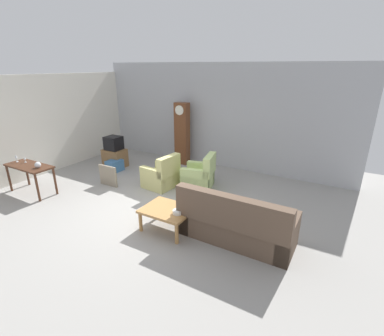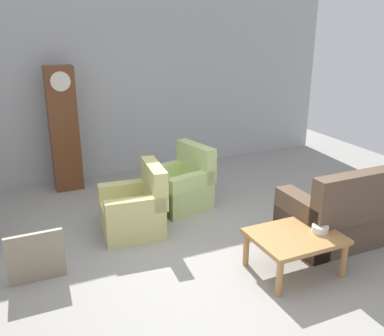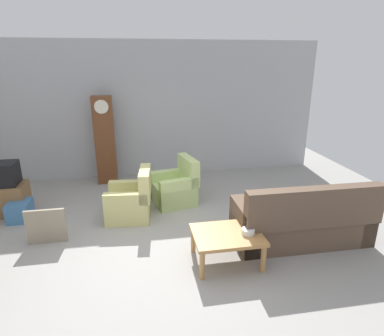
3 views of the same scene
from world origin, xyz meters
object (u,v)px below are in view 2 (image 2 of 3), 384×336
at_px(cup_white_porcelain, 306,217).
at_px(framed_picture_leaning, 36,257).
at_px(couch_floral, 364,211).
at_px(armchair_olive_near, 135,210).
at_px(coffee_table_wood, 295,240).
at_px(bowl_white_stacked, 320,229).
at_px(grandfather_clock, 64,129).
at_px(cup_blue_rimmed, 318,221).
at_px(armchair_olive_far, 182,187).

bearing_deg(cup_white_porcelain, framed_picture_leaning, 165.99).
bearing_deg(couch_floral, framed_picture_leaning, 170.13).
distance_m(armchair_olive_near, cup_white_porcelain, 2.18).
height_order(coffee_table_wood, bowl_white_stacked, bowl_white_stacked).
bearing_deg(couch_floral, grandfather_clock, 134.15).
distance_m(armchair_olive_near, cup_blue_rimmed, 2.31).
distance_m(armchair_olive_near, bowl_white_stacked, 2.35).
height_order(coffee_table_wood, cup_white_porcelain, cup_white_porcelain).
distance_m(framed_picture_leaning, bowl_white_stacked, 3.11).
relative_size(armchair_olive_far, grandfather_clock, 0.47).
xyz_separation_m(couch_floral, armchair_olive_near, (-2.64, 1.34, -0.05)).
bearing_deg(armchair_olive_near, bowl_white_stacked, -46.70).
bearing_deg(couch_floral, bowl_white_stacked, -160.42).
xyz_separation_m(grandfather_clock, framed_picture_leaning, (-0.77, -2.59, -0.73)).
height_order(coffee_table_wood, cup_blue_rimmed, cup_blue_rimmed).
bearing_deg(grandfather_clock, cup_white_porcelain, -56.46).
bearing_deg(armchair_olive_near, cup_white_porcelain, -39.87).
bearing_deg(grandfather_clock, couch_floral, -45.85).
relative_size(coffee_table_wood, framed_picture_leaning, 1.60).
bearing_deg(armchair_olive_near, coffee_table_wood, -51.01).
distance_m(couch_floral, armchair_olive_near, 2.96).
distance_m(cup_white_porcelain, cup_blue_rimmed, 0.16).
height_order(couch_floral, armchair_olive_far, couch_floral).
height_order(armchair_olive_near, cup_white_porcelain, armchair_olive_near).
relative_size(coffee_table_wood, cup_white_porcelain, 12.95).
distance_m(cup_blue_rimmed, bowl_white_stacked, 0.18).
xyz_separation_m(couch_floral, grandfather_clock, (-3.19, 3.28, 0.66)).
bearing_deg(framed_picture_leaning, armchair_olive_near, 26.35).
distance_m(grandfather_clock, bowl_white_stacked, 4.27).
distance_m(couch_floral, grandfather_clock, 4.62).
distance_m(armchair_olive_far, cup_blue_rimmed, 2.23).
relative_size(couch_floral, coffee_table_wood, 2.20).
xyz_separation_m(coffee_table_wood, bowl_white_stacked, (0.28, -0.07, 0.10)).
relative_size(grandfather_clock, cup_blue_rimmed, 23.20).
bearing_deg(grandfather_clock, coffee_table_wood, -62.43).
bearing_deg(cup_blue_rimmed, bowl_white_stacked, -121.56).
xyz_separation_m(cup_white_porcelain, bowl_white_stacked, (-0.06, -0.31, 0.00)).
relative_size(cup_white_porcelain, bowl_white_stacked, 0.40).
distance_m(grandfather_clock, framed_picture_leaning, 2.80).
distance_m(armchair_olive_near, grandfather_clock, 2.14).
bearing_deg(armchair_olive_near, framed_picture_leaning, -153.65).
bearing_deg(framed_picture_leaning, armchair_olive_far, 27.81).
bearing_deg(bowl_white_stacked, framed_picture_leaning, 160.12).
bearing_deg(bowl_white_stacked, grandfather_clock, 120.52).
distance_m(armchair_olive_far, bowl_white_stacked, 2.34).
height_order(grandfather_clock, cup_blue_rimmed, grandfather_clock).
bearing_deg(coffee_table_wood, cup_blue_rimmed, 13.39).
bearing_deg(cup_white_porcelain, armchair_olive_far, 112.33).
height_order(armchair_olive_near, grandfather_clock, grandfather_clock).
xyz_separation_m(armchair_olive_near, cup_blue_rimmed, (1.70, -1.55, 0.19)).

